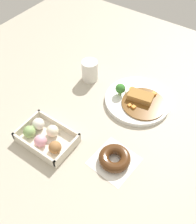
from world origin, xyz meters
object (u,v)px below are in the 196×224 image
Objects in this scene: curry_plate at (138,100)px; donut_box at (45,137)px; chocolate_ring_donut at (115,158)px; coffee_mug at (90,70)px.

curry_plate reaches higher than donut_box.
curry_plate reaches higher than chocolate_ring_donut.
coffee_mug is at bearing 100.51° from donut_box.
curry_plate is 0.39m from donut_box.
donut_box is 1.29× the size of chocolate_ring_donut.
coffee_mug reaches higher than curry_plate.
curry_plate is at bearing 63.62° from donut_box.
donut_box is at bearing -164.21° from chocolate_ring_donut.
donut_box reaches higher than chocolate_ring_donut.
chocolate_ring_donut is at bearing -42.80° from coffee_mug.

